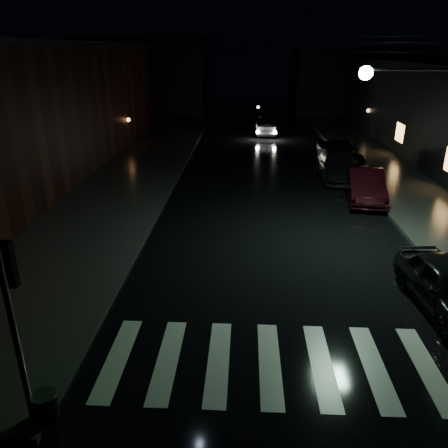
# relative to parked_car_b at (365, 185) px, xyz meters

# --- Properties ---
(ground) EXTENTS (120.00, 120.00, 0.00)m
(ground) POSITION_rel_parked_car_b_xyz_m (-7.50, -12.60, -0.75)
(ground) COLOR black
(ground) RESTS_ON ground
(sidewalk_left) EXTENTS (6.00, 44.00, 0.15)m
(sidewalk_left) POSITION_rel_parked_car_b_xyz_m (-12.50, 1.40, -0.67)
(sidewalk_left) COLOR #282826
(sidewalk_left) RESTS_ON ground
(sidewalk_right) EXTENTS (4.00, 44.00, 0.15)m
(sidewalk_right) POSITION_rel_parked_car_b_xyz_m (2.50, 1.40, -0.67)
(sidewalk_right) COLOR #282826
(sidewalk_right) RESTS_ON ground
(building_far_left) EXTENTS (14.00, 10.00, 8.00)m
(building_far_left) POSITION_rel_parked_car_b_xyz_m (-17.50, 32.40, 3.25)
(building_far_left) COLOR black
(building_far_left) RESTS_ON ground
(building_far_right) EXTENTS (14.00, 10.00, 7.00)m
(building_far_right) POSITION_rel_parked_car_b_xyz_m (6.50, 32.40, 2.75)
(building_far_right) COLOR black
(building_far_right) RESTS_ON ground
(crosswalk) EXTENTS (9.00, 3.00, 0.01)m
(crosswalk) POSITION_rel_parked_car_b_xyz_m (-4.50, -12.10, -0.74)
(crosswalk) COLOR beige
(crosswalk) RESTS_ON ground
(signal_pole_corner) EXTENTS (0.68, 0.61, 4.20)m
(signal_pole_corner) POSITION_rel_parked_car_b_xyz_m (-9.64, -14.06, 0.79)
(signal_pole_corner) COLOR slate
(signal_pole_corner) RESTS_ON ground
(parked_car_b) EXTENTS (2.20, 4.73, 1.50)m
(parked_car_b) POSITION_rel_parked_car_b_xyz_m (0.00, 0.00, 0.00)
(parked_car_b) COLOR black
(parked_car_b) RESTS_ON ground
(parked_car_c) EXTENTS (2.34, 5.30, 1.51)m
(parked_car_c) POSITION_rel_parked_car_b_xyz_m (-0.57, 3.92, 0.01)
(parked_car_c) COLOR black
(parked_car_c) RESTS_ON ground
(parked_car_d) EXTENTS (2.60, 5.34, 1.46)m
(parked_car_d) POSITION_rel_parked_car_b_xyz_m (0.10, 6.76, -0.02)
(parked_car_d) COLOR black
(parked_car_d) RESTS_ON ground
(oncoming_car) EXTENTS (1.78, 4.52, 1.46)m
(oncoming_car) POSITION_rel_parked_car_b_xyz_m (-4.00, 17.01, -0.02)
(oncoming_car) COLOR black
(oncoming_car) RESTS_ON ground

